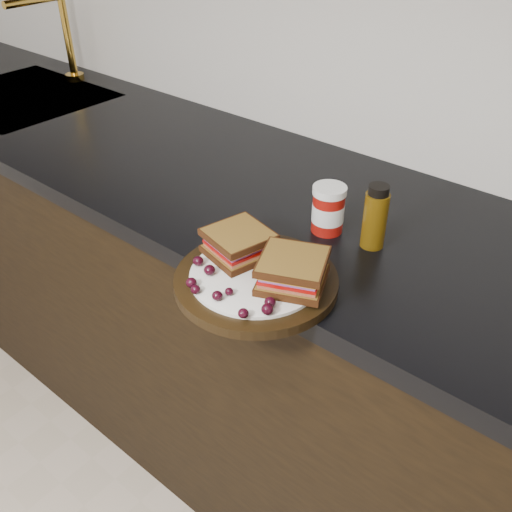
{
  "coord_description": "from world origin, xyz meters",
  "views": [
    {
      "loc": [
        0.63,
        0.82,
        1.49
      ],
      "look_at": [
        0.14,
        1.42,
        0.96
      ],
      "focal_mm": 40.0,
      "sensor_mm": 36.0,
      "label": 1
    }
  ],
  "objects": [
    {
      "name": "grape_2",
      "position": [
        0.08,
        1.32,
        0.93
      ],
      "size": [
        0.02,
        0.02,
        0.02
      ],
      "primitive_type": "ellipsoid",
      "color": "black",
      "rests_on": "plate"
    },
    {
      "name": "grape_10",
      "position": [
        0.21,
        1.44,
        0.93
      ],
      "size": [
        0.02,
        0.02,
        0.02
      ],
      "primitive_type": "ellipsoid",
      "color": "black",
      "rests_on": "plate"
    },
    {
      "name": "faucet",
      "position": [
        -1.05,
        1.9,
        1.04
      ],
      "size": [
        0.06,
        0.22,
        0.28
      ],
      "primitive_type": null,
      "color": "#BD8C2F",
      "rests_on": "countertop"
    },
    {
      "name": "condiment_jar",
      "position": [
        0.13,
        1.64,
        0.95
      ],
      "size": [
        0.07,
        0.07,
        0.1
      ],
      "primitive_type": "cylinder",
      "rotation": [
        0.0,
        0.0,
        0.04
      ],
      "color": "maroon",
      "rests_on": "countertop"
    },
    {
      "name": "plate",
      "position": [
        0.14,
        1.42,
        0.91
      ],
      "size": [
        0.28,
        0.28,
        0.02
      ],
      "primitive_type": "cylinder",
      "color": "black",
      "rests_on": "countertop"
    },
    {
      "name": "grape_3",
      "position": [
        0.1,
        1.32,
        0.93
      ],
      "size": [
        0.02,
        0.02,
        0.02
      ],
      "primitive_type": "ellipsoid",
      "color": "black",
      "rests_on": "plate"
    },
    {
      "name": "sandwich_right",
      "position": [
        0.2,
        1.44,
        0.95
      ],
      "size": [
        0.14,
        0.14,
        0.05
      ],
      "primitive_type": null,
      "rotation": [
        0.0,
        0.0,
        0.42
      ],
      "color": "brown",
      "rests_on": "plate"
    },
    {
      "name": "grape_1",
      "position": [
        0.08,
        1.37,
        0.93
      ],
      "size": [
        0.02,
        0.02,
        0.02
      ],
      "primitive_type": "ellipsoid",
      "color": "black",
      "rests_on": "plate"
    },
    {
      "name": "grape_14",
      "position": [
        0.05,
        1.44,
        0.93
      ],
      "size": [
        0.02,
        0.02,
        0.02
      ],
      "primitive_type": "ellipsoid",
      "color": "black",
      "rests_on": "plate"
    },
    {
      "name": "grape_4",
      "position": [
        0.13,
        1.33,
        0.93
      ],
      "size": [
        0.02,
        0.02,
        0.02
      ],
      "primitive_type": "ellipsoid",
      "color": "black",
      "rests_on": "plate"
    },
    {
      "name": "grape_13",
      "position": [
        0.06,
        1.46,
        0.93
      ],
      "size": [
        0.02,
        0.02,
        0.01
      ],
      "primitive_type": "ellipsoid",
      "color": "black",
      "rests_on": "plate"
    },
    {
      "name": "oil_bottle",
      "position": [
        0.22,
        1.65,
        0.96
      ],
      "size": [
        0.06,
        0.06,
        0.13
      ],
      "primitive_type": "cylinder",
      "rotation": [
        0.0,
        0.0,
        0.29
      ],
      "color": "#483107",
      "rests_on": "countertop"
    },
    {
      "name": "grape_0",
      "position": [
        0.04,
        1.37,
        0.93
      ],
      "size": [
        0.02,
        0.02,
        0.02
      ],
      "primitive_type": "ellipsoid",
      "color": "black",
      "rests_on": "plate"
    },
    {
      "name": "grape_16",
      "position": [
        0.07,
        1.47,
        0.93
      ],
      "size": [
        0.02,
        0.02,
        0.02
      ],
      "primitive_type": "ellipsoid",
      "color": "black",
      "rests_on": "plate"
    },
    {
      "name": "grape_11",
      "position": [
        0.19,
        1.44,
        0.93
      ],
      "size": [
        0.02,
        0.02,
        0.01
      ],
      "primitive_type": "ellipsoid",
      "color": "black",
      "rests_on": "plate"
    },
    {
      "name": "grape_7",
      "position": [
        0.22,
        1.35,
        0.93
      ],
      "size": [
        0.02,
        0.02,
        0.02
      ],
      "primitive_type": "ellipsoid",
      "color": "black",
      "rests_on": "plate"
    },
    {
      "name": "grape_12",
      "position": [
        0.2,
        1.47,
        0.93
      ],
      "size": [
        0.02,
        0.02,
        0.02
      ],
      "primitive_type": "ellipsoid",
      "color": "black",
      "rests_on": "plate"
    },
    {
      "name": "grape_8",
      "position": [
        0.21,
        1.37,
        0.93
      ],
      "size": [
        0.02,
        0.02,
        0.02
      ],
      "primitive_type": "ellipsoid",
      "color": "black",
      "rests_on": "plate"
    },
    {
      "name": "grape_15",
      "position": [
        0.07,
        1.41,
        0.93
      ],
      "size": [
        0.02,
        0.02,
        0.02
      ],
      "primitive_type": "ellipsoid",
      "color": "black",
      "rests_on": "plate"
    },
    {
      "name": "grape_5",
      "position": [
        0.14,
        1.35,
        0.93
      ],
      "size": [
        0.01,
        0.01,
        0.01
      ],
      "primitive_type": "ellipsoid",
      "color": "black",
      "rests_on": "plate"
    },
    {
      "name": "countertop",
      "position": [
        0.0,
        1.7,
        0.88
      ],
      "size": [
        3.98,
        0.6,
        0.04
      ],
      "primitive_type": "cube",
      "color": "black",
      "rests_on": "base_cabinets"
    },
    {
      "name": "base_cabinets",
      "position": [
        0.0,
        1.7,
        0.43
      ],
      "size": [
        3.96,
        0.58,
        0.86
      ],
      "primitive_type": "cube",
      "color": "black",
      "rests_on": "ground_plane"
    },
    {
      "name": "grape_17",
      "position": [
        0.08,
        1.45,
        0.93
      ],
      "size": [
        0.02,
        0.02,
        0.02
      ],
      "primitive_type": "ellipsoid",
      "color": "black",
      "rests_on": "plate"
    },
    {
      "name": "grape_6",
      "position": [
        0.19,
        1.32,
        0.93
      ],
      "size": [
        0.02,
        0.02,
        0.02
      ],
      "primitive_type": "ellipsoid",
      "color": "black",
      "rests_on": "plate"
    },
    {
      "name": "grape_9",
      "position": [
        0.2,
        1.4,
        0.93
      ],
      "size": [
        0.02,
        0.02,
        0.02
      ],
      "primitive_type": "ellipsoid",
      "color": "black",
      "rests_on": "plate"
    },
    {
      "name": "grape_18",
      "position": [
        0.05,
        1.43,
        0.93
      ],
      "size": [
        0.02,
        0.02,
        0.02
      ],
      "primitive_type": "ellipsoid",
      "color": "black",
      "rests_on": "plate"
    },
    {
      "name": "sandwich_left",
      "position": [
        0.08,
        1.44,
        0.95
      ],
      "size": [
        0.12,
        0.12,
        0.05
      ],
      "primitive_type": null,
      "rotation": [
        0.0,
        0.0,
        -0.24
      ],
      "color": "brown",
      "rests_on": "plate"
    },
    {
      "name": "sink",
      "position": [
        -1.05,
        1.7,
        0.85
      ],
      "size": [
        0.5,
        0.42,
        0.16
      ],
      "primitive_type": null,
      "color": "#B2B2B7",
      "rests_on": "countertop"
    }
  ]
}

